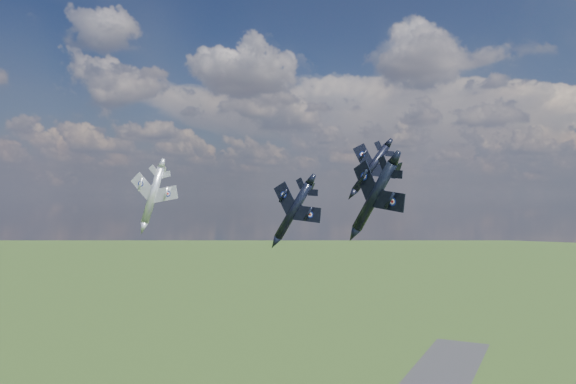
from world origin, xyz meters
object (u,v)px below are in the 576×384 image
at_px(jet_lead_navy, 293,211).
at_px(jet_right_navy, 374,196).
at_px(jet_left_silver, 153,195).
at_px(jet_high_navy, 371,168).

height_order(jet_lead_navy, jet_right_navy, jet_right_navy).
height_order(jet_right_navy, jet_left_silver, jet_right_navy).
xyz_separation_m(jet_lead_navy, jet_high_navy, (10.16, 12.12, 7.72)).
height_order(jet_lead_navy, jet_left_silver, jet_left_silver).
bearing_deg(jet_right_navy, jet_lead_navy, 153.77).
distance_m(jet_lead_navy, jet_high_navy, 17.60).
bearing_deg(jet_left_silver, jet_high_navy, 9.64).
relative_size(jet_lead_navy, jet_high_navy, 1.12).
xyz_separation_m(jet_lead_navy, jet_left_silver, (-29.42, -1.73, 2.71)).
relative_size(jet_high_navy, jet_left_silver, 0.90).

